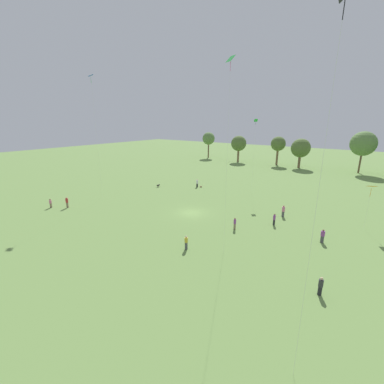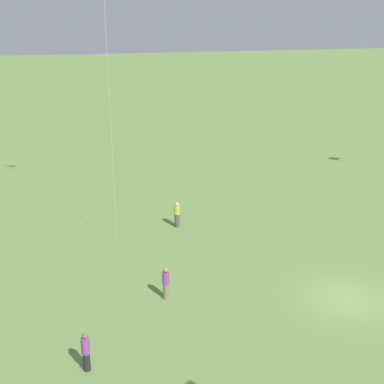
% 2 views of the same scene
% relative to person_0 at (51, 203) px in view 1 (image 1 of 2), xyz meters
% --- Properties ---
extents(ground_plane, '(240.00, 240.00, 0.00)m').
position_rel_person_0_xyz_m(ground_plane, '(21.17, 12.16, -0.78)').
color(ground_plane, '#6B8E47').
extents(tree_0, '(4.81, 4.81, 9.98)m').
position_rel_person_0_xyz_m(tree_0, '(-10.88, 67.85, 6.72)').
color(tree_0, brown).
rests_on(tree_0, ground_plane).
extents(tree_1, '(5.39, 5.39, 9.27)m').
position_rel_person_0_xyz_m(tree_1, '(3.54, 65.15, 5.73)').
color(tree_1, brown).
rests_on(tree_1, ground_plane).
extents(tree_2, '(4.73, 4.73, 9.43)m').
position_rel_person_0_xyz_m(tree_2, '(17.19, 66.45, 6.18)').
color(tree_2, brown).
rests_on(tree_2, ground_plane).
extents(tree_3, '(5.80, 5.80, 9.13)m').
position_rel_person_0_xyz_m(tree_3, '(24.67, 65.13, 5.40)').
color(tree_3, brown).
rests_on(tree_3, ground_plane).
extents(tree_4, '(6.74, 6.74, 11.67)m').
position_rel_person_0_xyz_m(tree_4, '(40.66, 66.50, 7.49)').
color(tree_4, brown).
rests_on(tree_4, ground_plane).
extents(person_0, '(0.55, 0.55, 1.59)m').
position_rel_person_0_xyz_m(person_0, '(0.00, 0.00, 0.00)').
color(person_0, '#847056').
rests_on(person_0, ground_plane).
extents(person_1, '(0.56, 0.56, 1.73)m').
position_rel_person_0_xyz_m(person_1, '(40.46, 13.13, 0.06)').
color(person_1, '#4C4C51').
rests_on(person_1, ground_plane).
extents(person_2, '(0.50, 0.50, 1.78)m').
position_rel_person_0_xyz_m(person_2, '(12.39, 26.46, 0.09)').
color(person_2, '#232328').
rests_on(person_2, ground_plane).
extents(person_3, '(0.55, 0.55, 1.68)m').
position_rel_person_0_xyz_m(person_3, '(27.88, 1.91, 0.05)').
color(person_3, '#4C4C51').
rests_on(person_3, ground_plane).
extents(person_4, '(0.58, 0.58, 1.91)m').
position_rel_person_0_xyz_m(person_4, '(2.35, 1.66, 0.17)').
color(person_4, '#847056').
rests_on(person_4, ground_plane).
extents(person_5, '(0.43, 0.43, 1.70)m').
position_rel_person_0_xyz_m(person_5, '(29.88, 10.37, 0.07)').
color(person_5, '#847056').
rests_on(person_5, ground_plane).
extents(person_6, '(0.44, 0.44, 1.73)m').
position_rel_person_0_xyz_m(person_6, '(33.79, 15.06, 0.09)').
color(person_6, '#232328').
rests_on(person_6, ground_plane).
extents(person_7, '(0.63, 0.63, 1.86)m').
position_rel_person_0_xyz_m(person_7, '(33.83, 19.15, 0.13)').
color(person_7, '#4C4C51').
rests_on(person_7, ground_plane).
extents(person_8, '(0.41, 0.41, 1.73)m').
position_rel_person_0_xyz_m(person_8, '(42.17, 2.18, 0.07)').
color(person_8, '#232328').
rests_on(person_8, ground_plane).
extents(kite_0, '(0.98, 0.88, 20.43)m').
position_rel_person_0_xyz_m(kite_0, '(31.85, 3.74, 17.82)').
color(kite_0, green).
rests_on(kite_0, ground_plane).
extents(kite_1, '(1.28, 1.26, 6.31)m').
position_rel_person_0_xyz_m(kite_1, '(44.41, 20.91, 5.22)').
color(kite_1, orange).
rests_on(kite_1, ground_plane).
extents(kite_2, '(1.17, 1.15, 22.13)m').
position_rel_person_0_xyz_m(kite_2, '(2.37, 8.70, 19.60)').
color(kite_2, blue).
rests_on(kite_2, ground_plane).
extents(kite_3, '(0.50, 0.65, 19.64)m').
position_rel_person_0_xyz_m(kite_3, '(42.35, -6.62, 16.50)').
color(kite_3, black).
rests_on(kite_3, ground_plane).
extents(kite_4, '(0.78, 0.74, 14.82)m').
position_rel_person_0_xyz_m(kite_4, '(24.04, 29.67, 12.60)').
color(kite_4, green).
rests_on(kite_4, ground_plane).
extents(dog_0, '(0.33, 0.81, 0.60)m').
position_rel_person_0_xyz_m(dog_0, '(5.26, 21.35, -0.38)').
color(dog_0, black).
rests_on(dog_0, ground_plane).
extents(picnic_bag_0, '(0.44, 0.42, 0.33)m').
position_rel_person_0_xyz_m(picnic_bag_0, '(13.28, 26.69, -0.62)').
color(picnic_bag_0, '#A58459').
rests_on(picnic_bag_0, ground_plane).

